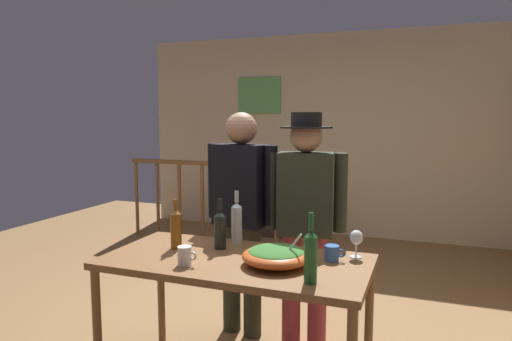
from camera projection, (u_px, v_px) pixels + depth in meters
name	position (u px, v px, depth m)	size (l,w,h in m)	color
ground_plane	(222.00, 333.00, 3.38)	(8.29, 8.29, 0.00)	olive
back_wall	(321.00, 135.00, 6.19)	(5.02, 0.10, 2.68)	beige
framed_picture	(259.00, 96.00, 6.37)	(0.63, 0.03, 0.50)	#62B25B
stair_railing	(241.00, 195.00, 5.58)	(2.39, 0.10, 1.08)	brown
tv_console	(271.00, 219.00, 6.20)	(0.90, 0.40, 0.43)	#38281E
flat_screen_tv	(271.00, 184.00, 6.11)	(0.60, 0.12, 0.45)	black
serving_table	(236.00, 271.00, 2.61)	(1.51, 0.74, 0.79)	brown
salad_bowl	(276.00, 255.00, 2.48)	(0.37, 0.37, 0.19)	#DB5B23
wine_glass	(356.00, 239.00, 2.61)	(0.08, 0.08, 0.16)	silver
wine_bottle_dark	(220.00, 229.00, 2.79)	(0.07, 0.07, 0.31)	black
wine_bottle_clear	(237.00, 222.00, 2.91)	(0.07, 0.07, 0.34)	silver
wine_bottle_amber	(176.00, 228.00, 2.79)	(0.07, 0.07, 0.31)	brown
wine_bottle_green	(311.00, 255.00, 2.21)	(0.06, 0.06, 0.35)	#1E5628
mug_blue	(332.00, 253.00, 2.56)	(0.12, 0.08, 0.09)	#3866B2
mug_white	(185.00, 256.00, 2.48)	(0.11, 0.08, 0.11)	white
person_standing_left	(242.00, 206.00, 3.28)	(0.56, 0.28, 1.62)	#2D3323
person_standing_right	(305.00, 210.00, 3.11)	(0.55, 0.35, 1.62)	#9E3842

